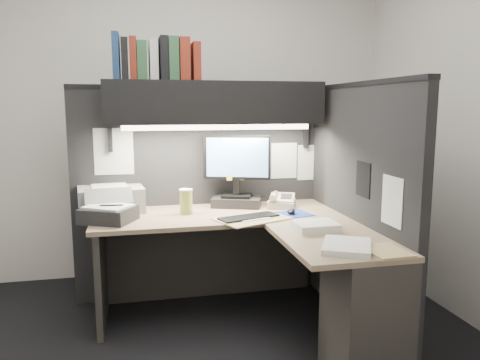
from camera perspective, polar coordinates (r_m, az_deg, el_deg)
The scene contains 22 objects.
floor at distance 3.03m, azimuth -2.83°, elevation -20.11°, with size 3.50×3.50×0.00m, color black.
wall_back at distance 4.14m, azimuth -6.51°, elevation 7.18°, with size 3.50×0.04×2.70m, color white.
wall_front at distance 1.21m, azimuth 8.83°, elevation 3.05°, with size 3.50×0.04×2.70m, color white.
partition_back at distance 3.64m, azimuth -4.94°, elevation -1.75°, with size 1.90×0.06×1.60m, color black.
partition_right at distance 3.21m, azimuth 14.05°, elevation -3.44°, with size 0.06×1.50×1.60m, color black.
desk at distance 2.94m, azimuth 5.49°, elevation -11.61°, with size 1.70×1.53×0.73m.
overhead_shelf at distance 3.41m, azimuth -3.09°, elevation 9.38°, with size 1.55×0.34×0.30m, color black.
task_light_tube at distance 3.28m, azimuth -2.66°, elevation 6.43°, with size 0.04×0.04×1.32m, color white.
monitor at distance 3.48m, azimuth -0.41°, elevation 0.19°, with size 0.48×0.32×0.54m.
keyboard at distance 3.13m, azimuth 1.07°, elevation -4.59°, with size 0.41×0.14×0.02m, color black.
mousepad at distance 3.29m, azimuth 6.44°, elevation -4.14°, with size 0.23×0.21×0.00m, color navy.
mouse at distance 3.27m, azimuth 6.27°, elevation -3.84°, with size 0.06×0.09×0.03m, color black.
telephone at distance 3.51m, azimuth 5.11°, elevation -2.64°, with size 0.20×0.21×0.08m, color beige.
coffee_cup at distance 3.29m, azimuth -6.59°, elevation -2.70°, with size 0.09×0.09×0.16m, color #BFC14D.
printer at distance 3.48m, azimuth -15.49°, elevation -2.22°, with size 0.44×0.38×0.18m, color #989B9D.
notebook_stack at distance 3.17m, azimuth -15.74°, elevation -4.06°, with size 0.32×0.26×0.09m, color black.
open_folder at distance 3.12m, azimuth 1.51°, elevation -4.75°, with size 0.46×0.30×0.01m, color tan.
paper_stack_a at distance 2.89m, azimuth 9.21°, elevation -5.57°, with size 0.25×0.21×0.05m, color white.
paper_stack_b at distance 2.55m, azimuth 12.89°, elevation -7.88°, with size 0.24×0.30×0.03m, color white.
manila_stack at distance 2.54m, azimuth 17.38°, elevation -8.30°, with size 0.19×0.25×0.01m, color tan.
binder_row at distance 3.39m, azimuth -10.13°, elevation 14.20°, with size 0.59×0.25×0.31m.
pinned_papers at distance 3.32m, azimuth 2.58°, elevation 1.68°, with size 1.76×1.31×0.51m.
Camera 1 is at (-0.44, -2.62, 1.47)m, focal length 35.00 mm.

